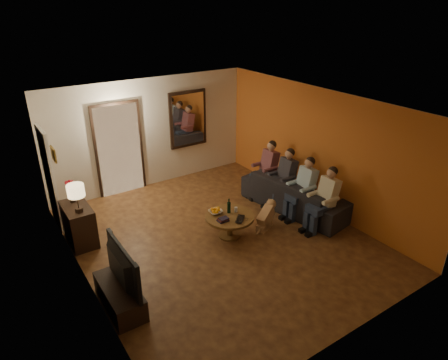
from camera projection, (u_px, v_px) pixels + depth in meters
floor at (220, 238)px, 7.71m from camera, size 5.00×6.00×0.01m
ceiling at (219, 106)px, 6.62m from camera, size 5.00×6.00×0.01m
back_wall at (150, 133)px, 9.43m from camera, size 5.00×0.02×2.60m
front_wall at (352, 261)px, 4.90m from camera, size 5.00×0.02×2.60m
left_wall at (78, 216)px, 5.91m from camera, size 0.02×6.00×2.60m
right_wall at (318, 150)px, 8.42m from camera, size 0.02×6.00×2.60m
orange_accent at (318, 150)px, 8.42m from camera, size 0.01×6.00×2.60m
kitchen_doorway at (119, 150)px, 9.12m from camera, size 1.00×0.06×2.10m
door_trim at (119, 150)px, 9.12m from camera, size 1.12×0.04×2.22m
fridge_glimpse at (130, 154)px, 9.32m from camera, size 0.45×0.03×1.70m
mirror_frame at (188, 119)px, 9.82m from camera, size 1.00×0.05×1.40m
mirror_glass at (189, 119)px, 9.80m from camera, size 0.86×0.02×1.26m
white_door at (50, 178)px, 7.79m from camera, size 0.06×0.85×2.04m
framed_art at (53, 154)px, 6.68m from camera, size 0.03×0.28×0.24m
art_canvas at (54, 154)px, 6.69m from camera, size 0.01×0.22×0.18m
dresser at (79, 224)px, 7.46m from camera, size 0.45×0.85×0.75m
table_lamp at (77, 198)px, 7.02m from camera, size 0.30×0.30×0.54m
flower_vase at (71, 192)px, 7.37m from camera, size 0.14×0.14×0.44m
tv_stand at (120, 296)px, 5.96m from camera, size 0.45×1.10×0.37m
tv at (116, 268)px, 5.75m from camera, size 1.16×0.15×0.67m
sofa at (296, 194)px, 8.66m from camera, size 2.57×1.33×0.72m
person_a at (325, 201)px, 7.83m from camera, size 0.60×0.40×1.20m
person_b at (304, 190)px, 8.28m from camera, size 0.60×0.40×1.20m
person_c at (284, 180)px, 8.74m from camera, size 0.60×0.40×1.20m
person_d at (267, 171)px, 9.19m from camera, size 0.60×0.40×1.20m
dog at (266, 215)px, 7.95m from camera, size 0.61×0.44×0.56m
coffee_table at (230, 226)px, 7.71m from camera, size 1.01×1.01×0.45m
bowl at (216, 212)px, 7.68m from camera, size 0.26×0.26×0.06m
oranges at (215, 209)px, 7.65m from camera, size 0.20×0.20×0.08m
wine_bottle at (229, 206)px, 7.65m from camera, size 0.07×0.07×0.31m
wine_glass at (236, 210)px, 7.72m from camera, size 0.06×0.06×0.10m
book_stack at (223, 219)px, 7.41m from camera, size 0.20×0.15×0.07m
laptop at (243, 220)px, 7.45m from camera, size 0.38×0.38×0.03m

